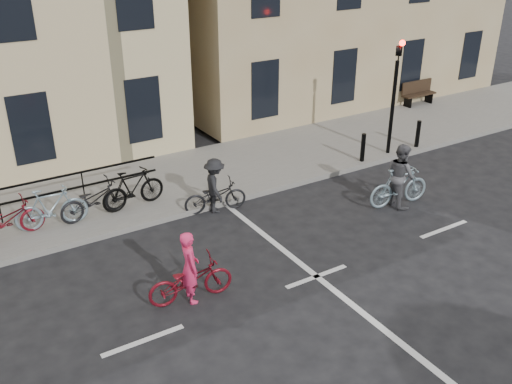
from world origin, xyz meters
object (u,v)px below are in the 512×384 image
cyclist_pink (190,277)px  traffic_light (395,83)px  bench (418,92)px  cyclist_dark (215,191)px  cyclist_grey (400,181)px

cyclist_pink → traffic_light: bearing=-59.9°
bench → cyclist_pink: bearing=-152.8°
cyclist_dark → cyclist_pink: bearing=157.2°
traffic_light → cyclist_dark: 6.88m
cyclist_pink → cyclist_dark: cyclist_pink is taller
traffic_light → cyclist_pink: bearing=-157.7°
cyclist_pink → bench: bearing=-55.0°
cyclist_grey → cyclist_dark: size_ratio=1.06×
cyclist_grey → cyclist_dark: (-4.40, 2.27, -0.12)m
cyclist_pink → cyclist_dark: 3.92m
bench → cyclist_grey: size_ratio=0.86×
cyclist_pink → cyclist_dark: (2.26, 3.20, 0.04)m
traffic_light → cyclist_dark: traffic_light is taller
bench → cyclist_grey: cyclist_grey is taller
bench → cyclist_pink: size_ratio=0.88×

